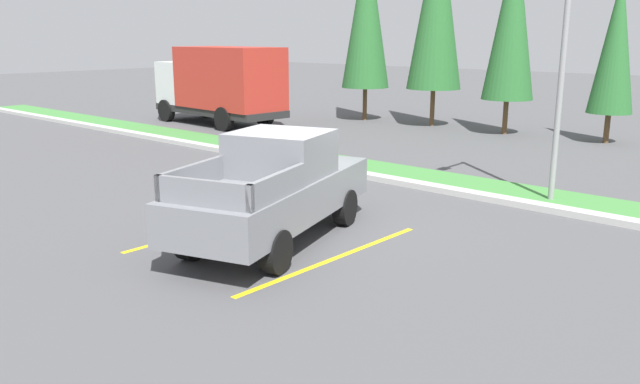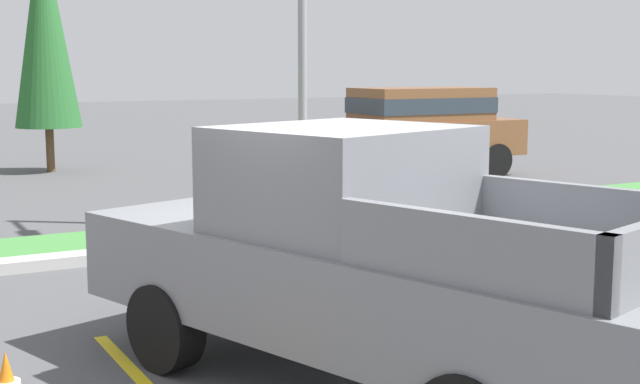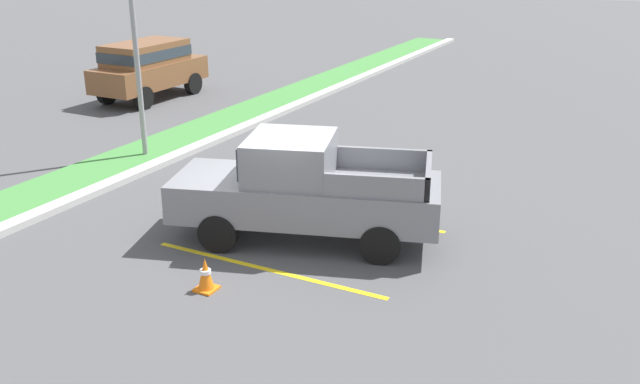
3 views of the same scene
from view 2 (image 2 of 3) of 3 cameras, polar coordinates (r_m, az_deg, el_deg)
The scene contains 7 objects.
ground_plane at distance 7.60m, azimuth -0.39°, elevation -11.53°, with size 120.00×120.00×0.00m, color #4C4C4F.
parking_line_far at distance 8.03m, azimuth 12.87°, elevation -10.60°, with size 0.12×4.80×0.01m, color yellow.
curb_strip at distance 12.06m, azimuth -11.69°, elevation -3.90°, with size 56.00×0.40×0.15m, color #B2B2AD.
grass_median at distance 13.10m, azimuth -13.09°, elevation -3.18°, with size 56.00×1.80×0.06m, color #42843D.
pickup_truck_main at distance 6.88m, azimuth 3.00°, elevation -4.60°, with size 3.40×5.55×2.10m.
suv_distant at distance 20.54m, azimuth 6.85°, elevation 4.41°, with size 4.61×1.98×2.10m.
cypress_tree_right_inner at distance 22.45m, azimuth -17.64°, elevation 10.49°, with size 1.60×1.60×6.15m.
Camera 2 is at (-3.37, -6.31, 2.56)m, focal length 48.71 mm.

